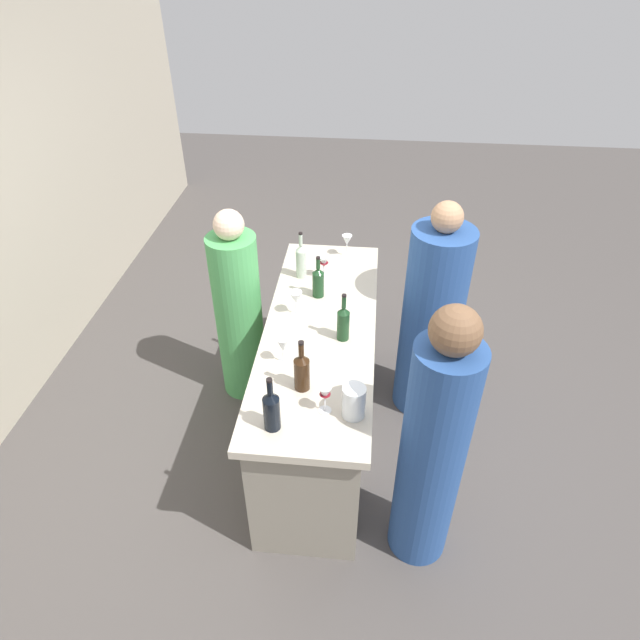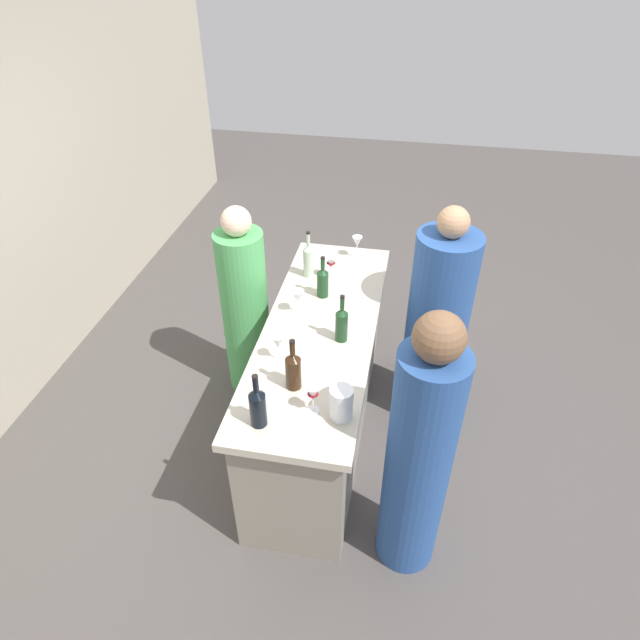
% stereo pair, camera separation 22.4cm
% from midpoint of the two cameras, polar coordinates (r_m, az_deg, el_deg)
% --- Properties ---
extents(ground_plane, '(12.00, 12.00, 0.00)m').
position_cam_midpoint_polar(ground_plane, '(3.91, -1.67, -11.32)').
color(ground_plane, '#4C4744').
extents(bar_counter, '(1.97, 0.66, 0.91)m').
position_cam_midpoint_polar(bar_counter, '(3.58, -1.80, -6.44)').
color(bar_counter, gray).
rests_on(bar_counter, ground).
extents(wine_bottle_leftmost_near_black, '(0.08, 0.08, 0.31)m').
position_cam_midpoint_polar(wine_bottle_leftmost_near_black, '(2.64, -7.53, -9.29)').
color(wine_bottle_leftmost_near_black, black).
rests_on(wine_bottle_leftmost_near_black, bar_counter).
extents(wine_bottle_second_left_amber_brown, '(0.08, 0.08, 0.31)m').
position_cam_midpoint_polar(wine_bottle_second_left_amber_brown, '(2.82, -4.19, -5.36)').
color(wine_bottle_second_left_amber_brown, '#331E0F').
rests_on(wine_bottle_second_left_amber_brown, bar_counter).
extents(wine_bottle_center_olive_green, '(0.07, 0.07, 0.31)m').
position_cam_midpoint_polar(wine_bottle_center_olive_green, '(3.12, 0.39, -0.29)').
color(wine_bottle_center_olive_green, '#193D1E').
rests_on(wine_bottle_center_olive_green, bar_counter).
extents(wine_bottle_second_right_olive_green, '(0.07, 0.07, 0.29)m').
position_cam_midpoint_polar(wine_bottle_second_right_olive_green, '(3.49, -2.03, 4.00)').
color(wine_bottle_second_right_olive_green, '#193D1E').
rests_on(wine_bottle_second_right_olive_green, bar_counter).
extents(wine_bottle_rightmost_clear_pale, '(0.07, 0.07, 0.33)m').
position_cam_midpoint_polar(wine_bottle_rightmost_clear_pale, '(3.68, -3.73, 6.20)').
color(wine_bottle_rightmost_clear_pale, '#B7C6B2').
rests_on(wine_bottle_rightmost_clear_pale, bar_counter).
extents(wine_glass_near_left, '(0.07, 0.07, 0.16)m').
position_cam_midpoint_polar(wine_glass_near_left, '(3.91, 1.18, 8.19)').
color(wine_glass_near_left, white).
rests_on(wine_glass_near_left, bar_counter).
extents(wine_glass_near_center, '(0.07, 0.07, 0.16)m').
position_cam_midpoint_polar(wine_glass_near_center, '(2.69, -1.87, -7.85)').
color(wine_glass_near_center, white).
rests_on(wine_glass_near_center, bar_counter).
extents(wine_glass_near_right, '(0.07, 0.07, 0.16)m').
position_cam_midpoint_polar(wine_glass_near_right, '(3.67, -1.34, 5.93)').
color(wine_glass_near_right, white).
rests_on(wine_glass_near_right, bar_counter).
extents(wine_glass_far_left, '(0.08, 0.08, 0.16)m').
position_cam_midpoint_polar(wine_glass_far_left, '(3.33, -4.46, 2.21)').
color(wine_glass_far_left, white).
rests_on(wine_glass_far_left, bar_counter).
extents(wine_glass_far_center, '(0.07, 0.07, 0.16)m').
position_cam_midpoint_polar(wine_glass_far_center, '(2.98, -6.04, -2.76)').
color(wine_glass_far_center, white).
rests_on(wine_glass_far_center, bar_counter).
extents(water_pitcher, '(0.12, 0.12, 0.18)m').
position_cam_midpoint_polar(water_pitcher, '(2.69, 1.14, -8.56)').
color(water_pitcher, silver).
rests_on(water_pitcher, bar_counter).
extents(person_left_guest, '(0.41, 0.41, 1.65)m').
position_cam_midpoint_polar(person_left_guest, '(2.81, 9.33, -13.50)').
color(person_left_guest, '#284C8C').
rests_on(person_left_guest, ground).
extents(person_center_guest, '(0.52, 0.52, 1.58)m').
position_cam_midpoint_polar(person_center_guest, '(3.68, 9.81, -0.20)').
color(person_center_guest, '#284C8C').
rests_on(person_center_guest, ground).
extents(person_right_guest, '(0.40, 0.40, 1.46)m').
position_cam_midpoint_polar(person_right_guest, '(3.84, -10.13, 0.56)').
color(person_right_guest, '#4CA559').
rests_on(person_right_guest, ground).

